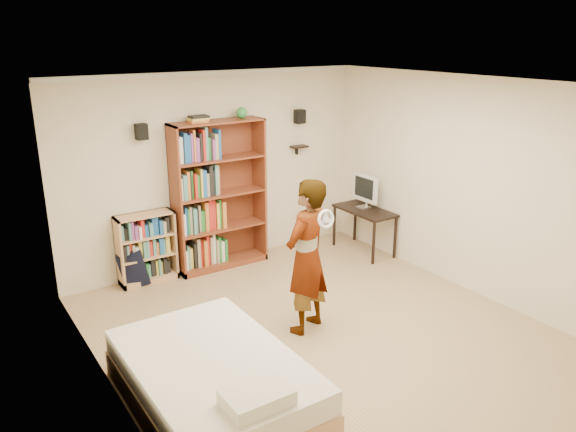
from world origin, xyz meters
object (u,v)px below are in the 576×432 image
(computer_desk, at_px, (364,230))
(low_bookshelf, at_px, (147,248))
(daybed, at_px, (213,376))
(person, at_px, (307,257))
(tall_bookshelf, at_px, (219,196))

(computer_desk, bearing_deg, low_bookshelf, 166.29)
(low_bookshelf, bearing_deg, daybed, -98.86)
(person, bearing_deg, computer_desk, -167.39)
(daybed, distance_m, person, 1.71)
(daybed, bearing_deg, low_bookshelf, 81.14)
(daybed, height_order, person, person)
(low_bookshelf, bearing_deg, computer_desk, -13.71)
(low_bookshelf, height_order, computer_desk, low_bookshelf)
(person, bearing_deg, low_bookshelf, -86.86)
(tall_bookshelf, relative_size, person, 1.19)
(tall_bookshelf, height_order, computer_desk, tall_bookshelf)
(low_bookshelf, relative_size, person, 0.54)
(low_bookshelf, distance_m, person, 2.45)
(tall_bookshelf, xyz_separation_m, low_bookshelf, (-1.07, 0.05, -0.56))
(tall_bookshelf, xyz_separation_m, person, (-0.04, -2.14, -0.16))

